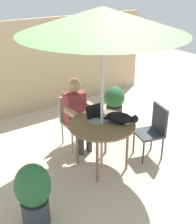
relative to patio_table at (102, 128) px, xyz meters
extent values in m
plane|color=#BCAD93|center=(0.00, 0.00, -0.68)|extent=(14.00, 14.00, 0.00)
cube|color=tan|center=(0.00, 2.54, 0.29)|extent=(5.73, 0.08, 1.94)
cylinder|color=brown|center=(0.00, 0.00, 0.05)|extent=(0.99, 0.99, 0.03)
cylinder|color=brown|center=(0.27, 0.27, -0.32)|extent=(0.04, 0.04, 0.72)
cylinder|color=brown|center=(-0.27, 0.27, -0.32)|extent=(0.04, 0.04, 0.72)
cylinder|color=brown|center=(-0.27, -0.27, -0.32)|extent=(0.04, 0.04, 0.72)
cylinder|color=brown|center=(0.27, -0.27, -0.32)|extent=(0.04, 0.04, 0.72)
cylinder|color=#B7B7BC|center=(0.00, 0.00, 0.41)|extent=(0.04, 0.04, 2.19)
cone|color=#4C723F|center=(0.00, 0.00, 1.53)|extent=(2.21, 2.21, 0.33)
sphere|color=#B7B7BC|center=(0.00, 0.00, 1.54)|extent=(0.06, 0.06, 0.06)
cube|color=#B2A899|center=(0.00, 0.77, -0.26)|extent=(0.40, 0.40, 0.04)
cube|color=#B2A899|center=(0.00, 0.95, -0.02)|extent=(0.40, 0.04, 0.44)
cylinder|color=#B2A899|center=(0.17, 0.94, -0.48)|extent=(0.03, 0.03, 0.40)
cylinder|color=#B2A899|center=(-0.17, 0.94, -0.48)|extent=(0.03, 0.03, 0.40)
cylinder|color=#B2A899|center=(-0.17, 0.60, -0.48)|extent=(0.03, 0.03, 0.40)
cylinder|color=#B2A899|center=(0.17, 0.60, -0.48)|extent=(0.03, 0.03, 0.40)
cube|color=#33383F|center=(0.77, -0.20, -0.26)|extent=(0.49, 0.49, 0.04)
cube|color=#33383F|center=(0.95, -0.25, -0.02)|extent=(0.14, 0.40, 0.44)
cylinder|color=#33383F|center=(0.89, -0.41, -0.48)|extent=(0.03, 0.03, 0.40)
cylinder|color=#33383F|center=(0.98, -0.08, -0.48)|extent=(0.03, 0.03, 0.40)
cylinder|color=#33383F|center=(0.65, 0.00, -0.48)|extent=(0.03, 0.03, 0.40)
cylinder|color=#33383F|center=(0.57, -0.32, -0.48)|extent=(0.03, 0.03, 0.40)
cube|color=maroon|center=(0.00, 0.77, 0.03)|extent=(0.34, 0.20, 0.54)
sphere|color=tan|center=(0.00, 0.76, 0.43)|extent=(0.22, 0.22, 0.22)
cube|color=#383842|center=(-0.08, 0.62, -0.19)|extent=(0.12, 0.30, 0.12)
cylinder|color=#383842|center=(-0.08, 0.47, -0.46)|extent=(0.10, 0.10, 0.44)
cube|color=#383842|center=(0.08, 0.62, -0.19)|extent=(0.12, 0.30, 0.12)
cylinder|color=#383842|center=(0.08, 0.47, -0.46)|extent=(0.10, 0.10, 0.44)
cube|color=tan|center=(-0.20, 0.55, 0.08)|extent=(0.08, 0.32, 0.08)
cube|color=tan|center=(0.20, 0.55, 0.08)|extent=(0.08, 0.32, 0.08)
cube|color=gray|center=(0.02, 0.11, 0.07)|extent=(0.30, 0.23, 0.02)
cube|color=black|center=(0.02, 0.22, 0.18)|extent=(0.30, 0.06, 0.20)
cube|color=gray|center=(0.02, 0.23, 0.18)|extent=(0.30, 0.06, 0.20)
ellipsoid|color=black|center=(0.22, -0.13, 0.15)|extent=(0.38, 0.44, 0.17)
sphere|color=black|center=(0.35, -0.32, 0.17)|extent=(0.11, 0.11, 0.11)
ellipsoid|color=white|center=(0.28, -0.22, 0.11)|extent=(0.17, 0.17, 0.09)
cylinder|color=black|center=(0.09, 0.12, 0.09)|extent=(0.13, 0.17, 0.04)
cone|color=black|center=(0.32, -0.33, 0.22)|extent=(0.04, 0.04, 0.03)
cone|color=black|center=(0.37, -0.30, 0.22)|extent=(0.04, 0.04, 0.03)
cylinder|color=#33383D|center=(-1.31, -0.49, -0.52)|extent=(0.33, 0.33, 0.33)
ellipsoid|color=#26592D|center=(-1.31, -0.49, -0.12)|extent=(0.42, 0.42, 0.53)
cylinder|color=#33383D|center=(1.05, 1.05, -0.49)|extent=(0.32, 0.32, 0.38)
ellipsoid|color=#26592D|center=(1.05, 1.05, -0.12)|extent=(0.40, 0.40, 0.43)
camera|label=1|loc=(-2.22, -3.08, 2.04)|focal=46.97mm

